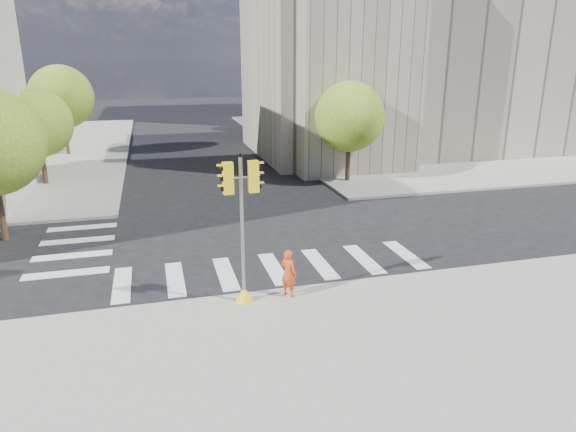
# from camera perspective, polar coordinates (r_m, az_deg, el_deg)

# --- Properties ---
(ground) EXTENTS (160.00, 160.00, 0.00)m
(ground) POSITION_cam_1_polar(r_m,az_deg,el_deg) (20.99, -2.60, -3.75)
(ground) COLOR black
(ground) RESTS_ON ground
(sidewalk_near) EXTENTS (30.00, 14.00, 0.15)m
(sidewalk_near) POSITION_cam_1_polar(r_m,az_deg,el_deg) (11.82, 10.04, -22.29)
(sidewalk_near) COLOR gray
(sidewalk_near) RESTS_ON ground
(sidewalk_far_right) EXTENTS (28.00, 40.00, 0.15)m
(sidewalk_far_right) POSITION_cam_1_polar(r_m,az_deg,el_deg) (51.74, 13.13, 8.64)
(sidewalk_far_right) COLOR gray
(sidewalk_far_right) RESTS_ON ground
(civic_building) EXTENTS (26.00, 16.00, 19.39)m
(civic_building) POSITION_cam_1_polar(r_m,az_deg,el_deg) (43.05, 12.81, 16.60)
(civic_building) COLOR gray
(civic_building) RESTS_ON ground
(tree_lw_mid) EXTENTS (4.00, 4.00, 5.77)m
(tree_lw_mid) POSITION_cam_1_polar(r_m,az_deg,el_deg) (33.95, -26.07, 9.24)
(tree_lw_mid) COLOR #382616
(tree_lw_mid) RESTS_ON ground
(tree_lw_far) EXTENTS (4.80, 4.80, 6.95)m
(tree_lw_far) POSITION_cam_1_polar(r_m,az_deg,el_deg) (43.70, -23.90, 11.99)
(tree_lw_far) COLOR #382616
(tree_lw_far) RESTS_ON ground
(tree_re_near) EXTENTS (4.20, 4.20, 6.16)m
(tree_re_near) POSITION_cam_1_polar(r_m,az_deg,el_deg) (31.57, 6.85, 10.90)
(tree_re_near) COLOR #382616
(tree_re_near) RESTS_ON ground
(tree_re_mid) EXTENTS (4.60, 4.60, 6.66)m
(tree_re_mid) POSITION_cam_1_polar(r_m,az_deg,el_deg) (42.87, 0.80, 13.11)
(tree_re_mid) COLOR #382616
(tree_re_mid) RESTS_ON ground
(tree_re_far) EXTENTS (4.00, 4.00, 5.88)m
(tree_re_far) POSITION_cam_1_polar(r_m,az_deg,el_deg) (54.52, -2.74, 13.50)
(tree_re_far) COLOR #382616
(tree_re_far) RESTS_ON ground
(lamp_near) EXTENTS (0.35, 0.18, 8.11)m
(lamp_near) POSITION_cam_1_polar(r_m,az_deg,el_deg) (35.42, 5.22, 12.50)
(lamp_near) COLOR black
(lamp_near) RESTS_ON sidewalk_far_right
(lamp_far) EXTENTS (0.35, 0.18, 8.11)m
(lamp_far) POSITION_cam_1_polar(r_m,az_deg,el_deg) (48.76, -0.59, 13.90)
(lamp_far) COLOR black
(lamp_far) RESTS_ON sidewalk_far_right
(traffic_signal) EXTENTS (1.07, 0.56, 4.72)m
(traffic_signal) POSITION_cam_1_polar(r_m,az_deg,el_deg) (15.70, -5.06, -2.83)
(traffic_signal) COLOR yellow
(traffic_signal) RESTS_ON sidewalk_near
(photographer) EXTENTS (0.65, 0.69, 1.58)m
(photographer) POSITION_cam_1_polar(r_m,az_deg,el_deg) (16.45, 0.06, -6.36)
(photographer) COLOR #D54214
(photographer) RESTS_ON sidewalk_near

